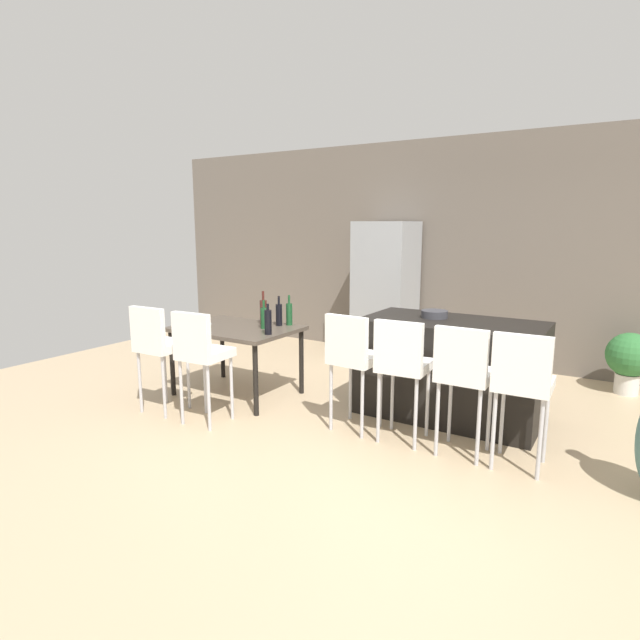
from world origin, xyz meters
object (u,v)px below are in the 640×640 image
object	(u,v)px
bar_chair_far	(522,379)
bar_chair_right	(464,371)
wine_bottle_middle	(263,311)
bar_chair_middle	(402,361)
kitchen_island	(451,369)
wine_bottle_end	(264,318)
refrigerator	(385,291)
dining_chair_near	(157,342)
potted_plant	(629,358)
wine_bottle_inner	(268,322)
dining_table	(236,333)
fruit_bowl	(435,314)
wine_bottle_left	(279,314)
wine_glass_near	(199,318)
dining_chair_far	(200,350)
wine_glass_far	(208,320)
bar_chair_left	(353,354)
wine_bottle_right	(289,314)

from	to	relation	value
bar_chair_far	bar_chair_right	bearing A→B (deg)	-180.00
wine_bottle_middle	bar_chair_middle	bearing A→B (deg)	-15.34
kitchen_island	wine_bottle_end	world-z (taller)	wine_bottle_end
refrigerator	dining_chair_near	bearing A→B (deg)	-107.60
bar_chair_right	potted_plant	world-z (taller)	bar_chair_right
refrigerator	bar_chair_far	bearing A→B (deg)	-47.87
bar_chair_right	wine_bottle_inner	world-z (taller)	bar_chair_right
dining_table	wine_bottle_end	size ratio (longest dim) A/B	4.23
kitchen_island	fruit_bowl	size ratio (longest dim) A/B	6.55
wine_bottle_end	wine_bottle_left	bearing A→B (deg)	78.73
dining_table	bar_chair_middle	bearing A→B (deg)	-6.44
dining_table	wine_glass_near	size ratio (longest dim) A/B	7.19
wine_glass_near	bar_chair_far	bearing A→B (deg)	1.44
wine_bottle_middle	dining_table	bearing A→B (deg)	-118.29
bar_chair_right	wine_bottle_middle	world-z (taller)	wine_bottle_middle
wine_bottle_left	wine_glass_near	distance (m)	0.83
bar_chair_right	dining_chair_far	distance (m)	2.27
wine_bottle_middle	wine_glass_far	size ratio (longest dim) A/B	2.06
bar_chair_left	dining_chair_near	xyz separation A→B (m)	(-1.79, -0.59, 0.00)
dining_chair_near	bar_chair_left	bearing A→B (deg)	18.13
kitchen_island	wine_glass_near	distance (m)	2.55
wine_bottle_left	potted_plant	world-z (taller)	wine_bottle_left
fruit_bowl	potted_plant	distance (m)	2.32
wine_bottle_right	wine_bottle_end	bearing A→B (deg)	-112.14
potted_plant	bar_chair_right	bearing A→B (deg)	-113.68
bar_chair_right	wine_bottle_inner	distance (m)	1.97
kitchen_island	bar_chair_right	distance (m)	0.93
wine_bottle_middle	fruit_bowl	distance (m)	1.82
wine_bottle_left	wine_glass_near	bearing A→B (deg)	-133.78
wine_bottle_middle	wine_glass_near	size ratio (longest dim) A/B	2.06
bar_chair_far	dining_table	size ratio (longest dim) A/B	0.84
dining_chair_near	bar_chair_middle	bearing A→B (deg)	14.61
bar_chair_left	bar_chair_right	distance (m)	0.97
dining_chair_near	wine_bottle_middle	bearing A→B (deg)	68.50
refrigerator	fruit_bowl	bearing A→B (deg)	-51.75
wine_bottle_middle	dining_chair_far	bearing A→B (deg)	-82.91
bar_chair_middle	wine_bottle_right	world-z (taller)	wine_bottle_right
fruit_bowl	dining_table	bearing A→B (deg)	-160.91
kitchen_island	wine_glass_far	world-z (taller)	kitchen_island
wine_glass_far	bar_chair_middle	bearing A→B (deg)	4.02
kitchen_island	bar_chair_left	bearing A→B (deg)	-126.68
wine_bottle_middle	fruit_bowl	size ratio (longest dim) A/B	1.43
dining_chair_far	refrigerator	bearing A→B (deg)	82.48
bar_chair_right	wine_glass_far	world-z (taller)	bar_chair_right
bar_chair_far	wine_glass_far	size ratio (longest dim) A/B	6.03
dining_chair_far	fruit_bowl	xyz separation A→B (m)	(1.64, 1.48, 0.26)
kitchen_island	wine_bottle_left	distance (m)	1.85
dining_chair_far	fruit_bowl	world-z (taller)	dining_chair_far
dining_chair_far	wine_bottle_middle	size ratio (longest dim) A/B	2.93
dining_chair_near	wine_bottle_inner	bearing A→B (deg)	40.83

